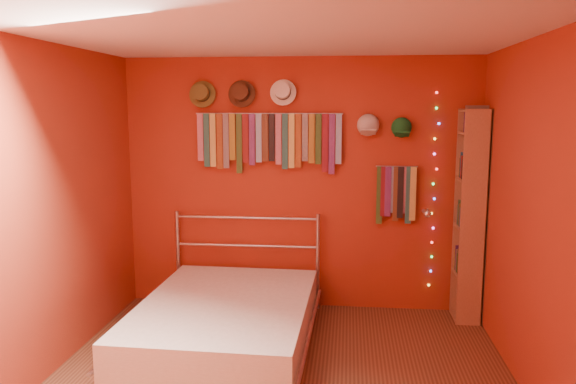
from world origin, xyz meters
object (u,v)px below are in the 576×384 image
(reading_lamp, at_px, (427,213))
(bed, at_px, (226,323))
(bookshelf, at_px, (474,215))
(tie_rack, at_px, (269,139))

(reading_lamp, relative_size, bed, 0.15)
(reading_lamp, bearing_deg, bed, -153.31)
(bookshelf, bearing_deg, bed, -157.66)
(reading_lamp, relative_size, bookshelf, 0.15)
(tie_rack, bearing_deg, bookshelf, -4.53)
(bookshelf, bearing_deg, reading_lamp, -177.52)
(bookshelf, height_order, bed, bookshelf)
(tie_rack, height_order, bookshelf, bookshelf)
(reading_lamp, bearing_deg, tie_rack, 173.48)
(reading_lamp, height_order, bookshelf, bookshelf)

